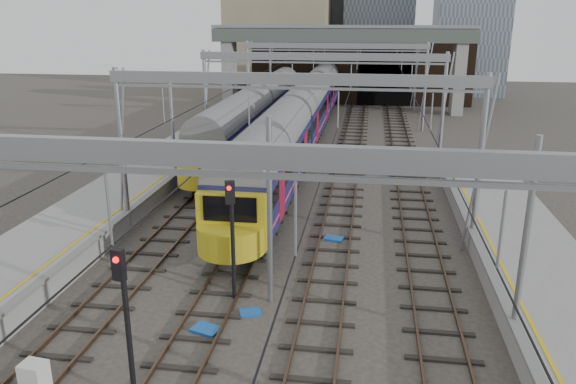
% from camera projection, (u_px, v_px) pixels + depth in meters
% --- Properties ---
extents(ground, '(160.00, 160.00, 0.00)m').
position_uv_depth(ground, '(260.00, 329.00, 19.17)').
color(ground, '#38332D').
rests_on(ground, ground).
extents(platform_left, '(4.32, 55.00, 1.12)m').
position_uv_depth(platform_left, '(26.00, 265.00, 22.79)').
color(platform_left, gray).
rests_on(platform_left, ground).
extents(tracks, '(14.40, 80.00, 0.22)m').
position_uv_depth(tracks, '(309.00, 196.00, 33.32)').
color(tracks, '#4C3828').
rests_on(tracks, ground).
extents(overhead_line, '(16.80, 80.00, 8.00)m').
position_uv_depth(overhead_line, '(321.00, 73.00, 37.47)').
color(overhead_line, gray).
rests_on(overhead_line, ground).
extents(retaining_wall, '(28.00, 2.75, 9.00)m').
position_uv_depth(retaining_wall, '(356.00, 67.00, 66.66)').
color(retaining_wall, black).
rests_on(retaining_wall, ground).
extents(overbridge, '(28.00, 3.00, 9.25)m').
position_uv_depth(overbridge, '(342.00, 44.00, 60.38)').
color(overbridge, gray).
rests_on(overbridge, ground).
extents(train_main, '(2.98, 68.76, 5.06)m').
position_uv_depth(train_main, '(316.00, 97.00, 54.96)').
color(train_main, black).
rests_on(train_main, ground).
extents(train_second, '(2.83, 32.77, 4.86)m').
position_uv_depth(train_second, '(257.00, 112.00, 47.02)').
color(train_second, black).
rests_on(train_second, ground).
extents(signal_near_left, '(0.36, 0.46, 4.66)m').
position_uv_depth(signal_near_left, '(125.00, 308.00, 14.63)').
color(signal_near_left, black).
rests_on(signal_near_left, ground).
extents(signal_near_centre, '(0.38, 0.46, 4.69)m').
position_uv_depth(signal_near_centre, '(232.00, 225.00, 20.34)').
color(signal_near_centre, black).
rests_on(signal_near_centre, ground).
extents(relay_cabinet, '(0.71, 0.62, 1.31)m').
position_uv_depth(relay_cabinet, '(36.00, 384.00, 15.28)').
color(relay_cabinet, silver).
rests_on(relay_cabinet, ground).
extents(equip_cover_a, '(1.11, 0.94, 0.11)m').
position_uv_depth(equip_cover_a, '(206.00, 329.00, 19.05)').
color(equip_cover_a, '#1756B0').
rests_on(equip_cover_a, ground).
extents(equip_cover_b, '(0.89, 0.75, 0.09)m').
position_uv_depth(equip_cover_b, '(250.00, 312.00, 20.17)').
color(equip_cover_b, '#1756B0').
rests_on(equip_cover_b, ground).
extents(equip_cover_c, '(0.99, 0.79, 0.10)m').
position_uv_depth(equip_cover_c, '(334.00, 239.00, 26.82)').
color(equip_cover_c, '#1756B0').
rests_on(equip_cover_c, ground).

